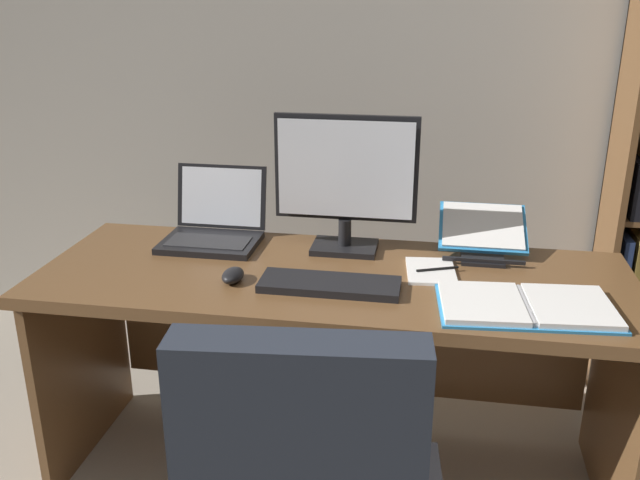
% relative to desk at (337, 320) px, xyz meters
% --- Properties ---
extents(wall_back, '(5.39, 0.12, 2.69)m').
position_rel_desk_xyz_m(wall_back, '(0.22, 0.96, 0.80)').
color(wall_back, '#B2ADA3').
rests_on(wall_back, ground).
extents(desk, '(1.87, 0.68, 0.75)m').
position_rel_desk_xyz_m(desk, '(0.00, 0.00, 0.00)').
color(desk, brown).
rests_on(desk, ground).
extents(monitor, '(0.48, 0.16, 0.46)m').
position_rel_desk_xyz_m(monitor, '(0.01, 0.14, 0.44)').
color(monitor, black).
rests_on(monitor, desk).
extents(laptop, '(0.33, 0.30, 0.25)m').
position_rel_desk_xyz_m(laptop, '(-0.46, 0.14, 0.25)').
color(laptop, black).
rests_on(laptop, desk).
extents(keyboard, '(0.42, 0.15, 0.02)m').
position_rel_desk_xyz_m(keyboard, '(0.01, -0.19, 0.21)').
color(keyboard, black).
rests_on(keyboard, desk).
extents(computer_mouse, '(0.06, 0.10, 0.04)m').
position_rel_desk_xyz_m(computer_mouse, '(-0.29, -0.19, 0.22)').
color(computer_mouse, black).
rests_on(computer_mouse, desk).
extents(reading_stand_with_book, '(0.29, 0.30, 0.13)m').
position_rel_desk_xyz_m(reading_stand_with_book, '(0.47, 0.21, 0.27)').
color(reading_stand_with_book, black).
rests_on(reading_stand_with_book, desk).
extents(open_binder, '(0.51, 0.32, 0.02)m').
position_rel_desk_xyz_m(open_binder, '(0.57, -0.24, 0.21)').
color(open_binder, '#2D84C6').
rests_on(open_binder, desk).
extents(notepad, '(0.17, 0.22, 0.01)m').
position_rel_desk_xyz_m(notepad, '(0.30, -0.02, 0.21)').
color(notepad, white).
rests_on(notepad, desk).
extents(pen, '(0.13, 0.06, 0.01)m').
position_rel_desk_xyz_m(pen, '(0.32, -0.02, 0.22)').
color(pen, black).
rests_on(pen, notepad).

